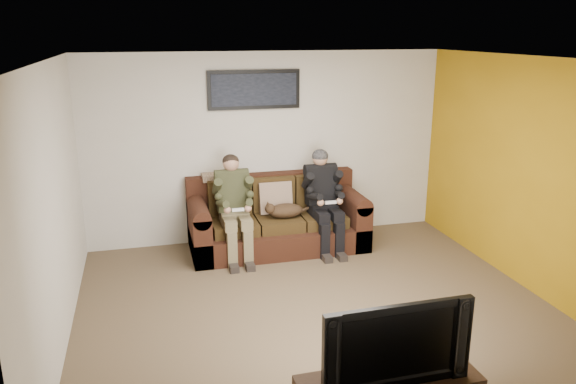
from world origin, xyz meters
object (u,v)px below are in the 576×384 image
object	(u,v)px
person_right	(323,194)
framed_poster	(254,90)
sofa	(276,221)
cat	(284,210)
person_left	(234,201)
television	(391,339)

from	to	relation	value
person_right	framed_poster	size ratio (longest dim) A/B	1.07
sofa	cat	size ratio (longest dim) A/B	3.56
person_right	framed_poster	xyz separation A→B (m)	(-0.80, 0.58, 1.34)
person_left	framed_poster	bearing A→B (deg)	55.08
person_left	cat	distance (m)	0.69
person_left	person_right	world-z (taller)	person_right
sofa	person_left	bearing A→B (deg)	-161.97
person_left	cat	world-z (taller)	person_left
cat	framed_poster	xyz separation A→B (m)	(-0.26, 0.58, 1.53)
person_right	cat	xyz separation A→B (m)	(-0.54, -0.00, -0.19)
sofa	person_right	size ratio (longest dim) A/B	1.76
sofa	person_left	size ratio (longest dim) A/B	1.77
person_left	cat	bearing A→B (deg)	-0.07
sofa	framed_poster	bearing A→B (deg)	117.61
cat	person_left	bearing A→B (deg)	179.93
framed_poster	television	distance (m)	4.38
person_right	television	xyz separation A→B (m)	(-0.67, -3.59, -0.01)
cat	person_right	bearing A→B (deg)	0.14
person_right	framed_poster	distance (m)	1.67
person_left	television	xyz separation A→B (m)	(0.54, -3.59, -0.01)
sofa	person_left	distance (m)	0.75
framed_poster	television	bearing A→B (deg)	-88.10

